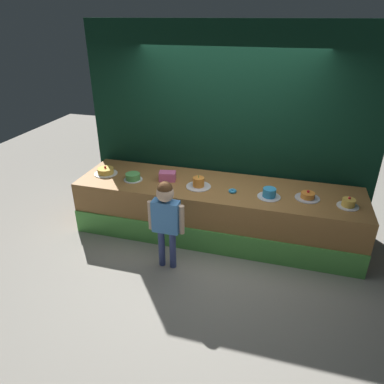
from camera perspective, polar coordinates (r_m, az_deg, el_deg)
ground_plane at (r=4.85m, az=2.48°, el=-9.65°), size 12.00×12.00×0.00m
stage_platform at (r=5.05m, az=3.89°, el=-2.95°), size 3.93×1.02×0.76m
curtain_backdrop at (r=5.19m, az=5.70°, el=10.31°), size 4.19×0.08×2.83m
child_figure at (r=4.20m, az=-4.23°, el=-3.51°), size 0.46×0.21×1.18m
pink_box at (r=5.02m, az=-3.97°, el=2.57°), size 0.26×0.19×0.13m
donut at (r=4.71m, az=6.54°, el=0.16°), size 0.11×0.11×0.04m
cake_far_left at (r=5.38m, az=-13.74°, el=3.27°), size 0.34×0.34×0.12m
cake_left at (r=5.10m, az=-9.49°, el=2.41°), size 0.27×0.27×0.10m
cake_center_left at (r=4.82m, az=1.05°, el=1.45°), size 0.34×0.34×0.18m
cake_center_right at (r=4.65m, az=12.34°, el=-0.22°), size 0.30×0.30×0.12m
cake_right at (r=4.76m, az=18.12°, el=-0.62°), size 0.31×0.31×0.12m
cake_far_right at (r=4.73m, az=23.88°, el=-1.67°), size 0.26×0.26×0.13m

